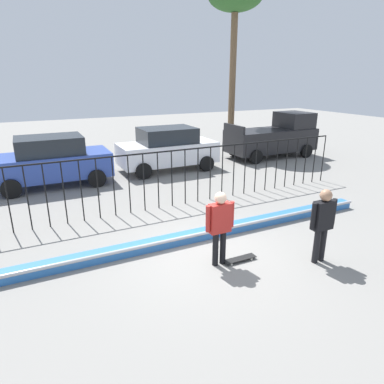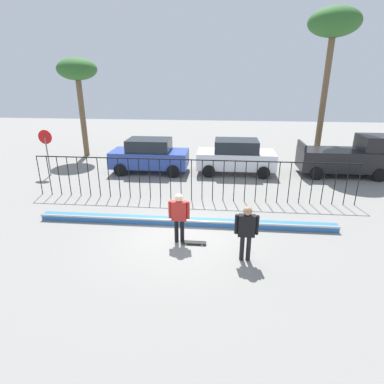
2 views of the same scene
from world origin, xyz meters
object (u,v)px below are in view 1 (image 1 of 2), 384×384
(parked_car_blue, at_px, (51,161))
(parked_car_white, at_px, (168,149))
(skateboard, at_px, (240,259))
(skateboarder, at_px, (220,222))
(camera_operator, at_px, (323,219))
(pickup_truck, at_px, (275,137))
(palm_tree_tall, at_px, (235,2))

(parked_car_blue, relative_size, parked_car_white, 1.00)
(skateboard, bearing_deg, parked_car_white, 59.29)
(skateboarder, distance_m, camera_operator, 2.28)
(parked_car_blue, bearing_deg, pickup_truck, 4.70)
(skateboarder, bearing_deg, palm_tree_tall, 63.98)
(parked_car_blue, height_order, pickup_truck, pickup_truck)
(pickup_truck, bearing_deg, palm_tree_tall, 111.92)
(skateboard, relative_size, pickup_truck, 0.17)
(pickup_truck, xyz_separation_m, palm_tree_tall, (-0.86, 2.92, 6.68))
(pickup_truck, height_order, palm_tree_tall, palm_tree_tall)
(skateboard, xyz_separation_m, palm_tree_tall, (6.81, 11.31, 7.66))
(skateboard, relative_size, camera_operator, 0.46)
(parked_car_blue, relative_size, palm_tree_tall, 0.49)
(parked_car_white, bearing_deg, pickup_truck, -0.75)
(camera_operator, bearing_deg, parked_car_white, -59.85)
(pickup_truck, relative_size, palm_tree_tall, 0.53)
(parked_car_white, bearing_deg, skateboarder, -106.34)
(skateboard, height_order, palm_tree_tall, palm_tree_tall)
(parked_car_blue, xyz_separation_m, palm_tree_tall, (10.06, 3.27, 6.75))
(parked_car_white, bearing_deg, skateboard, -102.90)
(parked_car_blue, distance_m, palm_tree_tall, 12.55)
(skateboard, height_order, camera_operator, camera_operator)
(camera_operator, bearing_deg, palm_tree_tall, -83.14)
(camera_operator, distance_m, palm_tree_tall, 14.77)
(parked_car_blue, bearing_deg, camera_operator, -58.35)
(skateboard, height_order, parked_car_blue, parked_car_blue)
(camera_operator, bearing_deg, skateboarder, 7.18)
(skateboarder, bearing_deg, parked_car_blue, 116.25)
(skateboarder, xyz_separation_m, parked_car_white, (2.10, 8.16, -0.05))
(skateboarder, distance_m, skateboard, 1.09)
(skateboard, distance_m, parked_car_white, 8.47)
(parked_car_white, distance_m, pickup_truck, 6.07)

